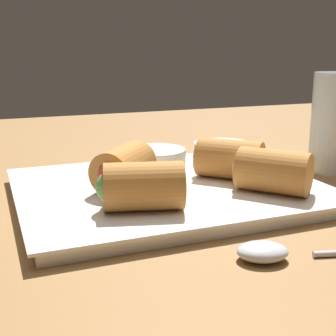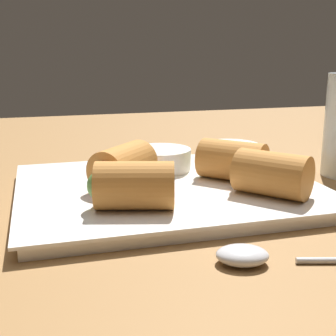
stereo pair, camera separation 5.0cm
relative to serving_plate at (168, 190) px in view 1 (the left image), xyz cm
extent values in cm
cube|color=olive|center=(-2.81, -1.96, -1.76)|extent=(180.00, 140.00, 2.00)
cube|color=white|center=(0.00, 0.00, -0.16)|extent=(31.06, 25.31, 1.20)
cube|color=white|center=(0.00, 0.00, 0.59)|extent=(32.30, 26.32, 0.30)
cylinder|color=#B77533|center=(-5.16, -7.02, 2.98)|extent=(8.16, 6.22, 4.48)
sphere|color=#56843D|center=(-8.00, -6.24, 2.98)|extent=(2.91, 2.91, 2.91)
cylinder|color=#B77533|center=(8.93, -6.85, 2.98)|extent=(8.09, 8.42, 4.48)
sphere|color=beige|center=(7.03, -4.60, 2.98)|extent=(2.91, 2.91, 2.91)
cylinder|color=#B77533|center=(7.38, -0.43, 2.98)|extent=(8.27, 8.31, 4.48)
sphere|color=#56843D|center=(5.32, 1.67, 2.98)|extent=(2.91, 2.91, 2.91)
cylinder|color=#B77533|center=(-4.83, 0.51, 2.98)|extent=(8.19, 8.37, 4.48)
sphere|color=#B23D2D|center=(-6.82, -1.67, 2.98)|extent=(2.91, 2.91, 2.91)
cylinder|color=white|center=(0.84, 6.30, 2.03)|extent=(7.42, 7.42, 2.58)
cylinder|color=#477038|center=(0.84, 6.30, 3.09)|extent=(6.08, 6.08, 0.47)
cylinder|color=white|center=(10.19, 6.64, 2.03)|extent=(7.42, 7.42, 2.58)
cylinder|color=#477038|center=(10.19, 6.64, 3.09)|extent=(6.08, 6.08, 0.47)
ellipsoid|color=silver|center=(0.95, -17.48, -0.06)|extent=(4.74, 4.09, 1.40)
camera|label=1|loc=(-18.15, -45.85, 15.23)|focal=50.00mm
camera|label=2|loc=(-13.39, -47.46, 15.23)|focal=50.00mm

